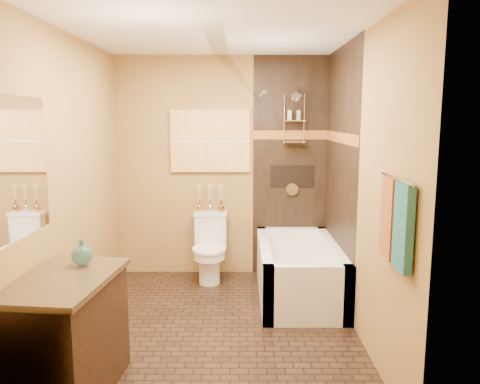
{
  "coord_description": "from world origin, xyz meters",
  "views": [
    {
      "loc": [
        0.21,
        -3.84,
        1.81
      ],
      "look_at": [
        0.2,
        0.4,
        1.14
      ],
      "focal_mm": 35.0,
      "sensor_mm": 36.0,
      "label": 1
    }
  ],
  "objects_px": {
    "toilet": "(210,247)",
    "vanity": "(66,337)",
    "bathtub": "(298,275)",
    "sunset_painting": "(210,141)"
  },
  "relations": [
    {
      "from": "bathtub",
      "to": "vanity",
      "type": "height_order",
      "value": "vanity"
    },
    {
      "from": "toilet",
      "to": "vanity",
      "type": "distance_m",
      "value": 2.36
    },
    {
      "from": "sunset_painting",
      "to": "bathtub",
      "type": "xyz_separation_m",
      "value": [
        0.94,
        -0.73,
        -1.33
      ]
    },
    {
      "from": "vanity",
      "to": "sunset_painting",
      "type": "bearing_deg",
      "value": 78.48
    },
    {
      "from": "sunset_painting",
      "to": "vanity",
      "type": "height_order",
      "value": "sunset_painting"
    },
    {
      "from": "sunset_painting",
      "to": "toilet",
      "type": "distance_m",
      "value": 1.2
    },
    {
      "from": "toilet",
      "to": "vanity",
      "type": "height_order",
      "value": "vanity"
    },
    {
      "from": "bathtub",
      "to": "toilet",
      "type": "bearing_deg",
      "value": 153.28
    },
    {
      "from": "bathtub",
      "to": "toilet",
      "type": "relative_size",
      "value": 2.01
    },
    {
      "from": "sunset_painting",
      "to": "toilet",
      "type": "bearing_deg",
      "value": -90.0
    }
  ]
}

